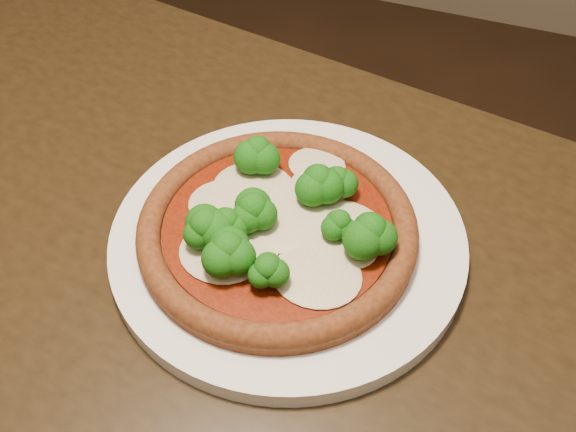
% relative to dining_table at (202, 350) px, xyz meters
% --- Properties ---
extents(dining_table, '(1.26, 0.95, 0.75)m').
position_rel_dining_table_xyz_m(dining_table, '(0.00, 0.00, 0.00)').
color(dining_table, black).
rests_on(dining_table, floor).
extents(plate, '(0.33, 0.33, 0.02)m').
position_rel_dining_table_xyz_m(plate, '(0.06, 0.08, 0.11)').
color(plate, white).
rests_on(plate, dining_table).
extents(pizza, '(0.26, 0.26, 0.06)m').
position_rel_dining_table_xyz_m(pizza, '(0.06, 0.07, 0.14)').
color(pizza, brown).
rests_on(pizza, plate).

